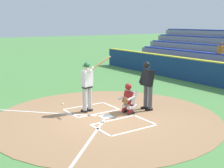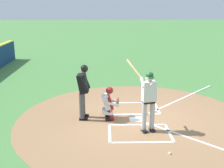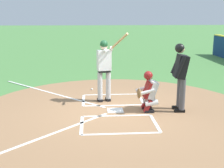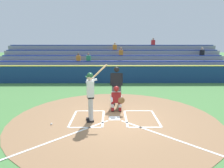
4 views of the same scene
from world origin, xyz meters
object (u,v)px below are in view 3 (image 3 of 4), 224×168
Objects in this scene: batter at (105,66)px; baseball at (92,89)px; catcher at (148,91)px; plate_umpire at (180,73)px.

baseball is (1.41, 0.39, -1.06)m from batter.
batter is at bearing 48.83° from catcher.
batter is 1.88× the size of catcher.
baseball is (2.41, 1.53, -0.55)m from catcher.
plate_umpire is 3.57m from baseball.
catcher is at bearing 88.34° from plate_umpire.
catcher is 0.61× the size of plate_umpire.
catcher is at bearing -147.58° from baseball.
plate_umpire is 25.20× the size of baseball.
plate_umpire reaches higher than catcher.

